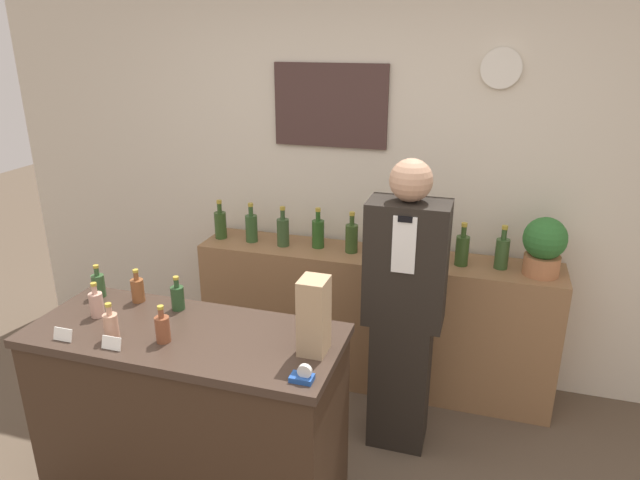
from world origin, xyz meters
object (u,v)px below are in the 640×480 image
tape_dispenser (303,376)px  shopkeeper (404,311)px  paper_bag (314,316)px  potted_plant (544,245)px

tape_dispenser → shopkeeper: bearing=76.3°
shopkeeper → paper_bag: shopkeeper is taller
potted_plant → paper_bag: (-0.96, -1.28, 0.05)m
potted_plant → paper_bag: 1.60m
shopkeeper → potted_plant: (0.70, 0.52, 0.26)m
shopkeeper → potted_plant: 0.91m
shopkeeper → tape_dispenser: shopkeeper is taller
potted_plant → tape_dispenser: size_ratio=3.78×
potted_plant → tape_dispenser: bearing=-122.1°
shopkeeper → paper_bag: 0.86m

